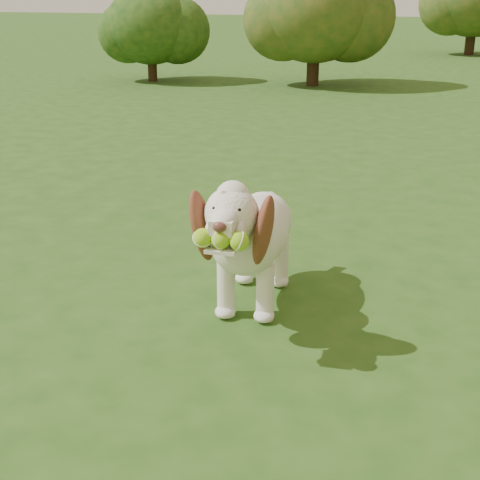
% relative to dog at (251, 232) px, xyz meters
% --- Properties ---
extents(ground, '(80.00, 80.00, 0.00)m').
position_rel_dog_xyz_m(ground, '(0.00, 0.11, -0.37)').
color(ground, '#224914').
rests_on(ground, ground).
extents(dog, '(0.43, 1.06, 0.69)m').
position_rel_dog_xyz_m(dog, '(0.00, 0.00, 0.00)').
color(dog, white).
rests_on(dog, ground).
extents(shrub_a, '(1.42, 1.42, 1.48)m').
position_rel_dog_xyz_m(shrub_a, '(-4.29, 7.31, 0.50)').
color(shrub_a, '#382314').
rests_on(shrub_a, ground).
extents(shrub_b, '(1.83, 1.83, 1.90)m').
position_rel_dog_xyz_m(shrub_b, '(-1.71, 7.70, 0.75)').
color(shrub_b, '#382314').
rests_on(shrub_b, ground).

